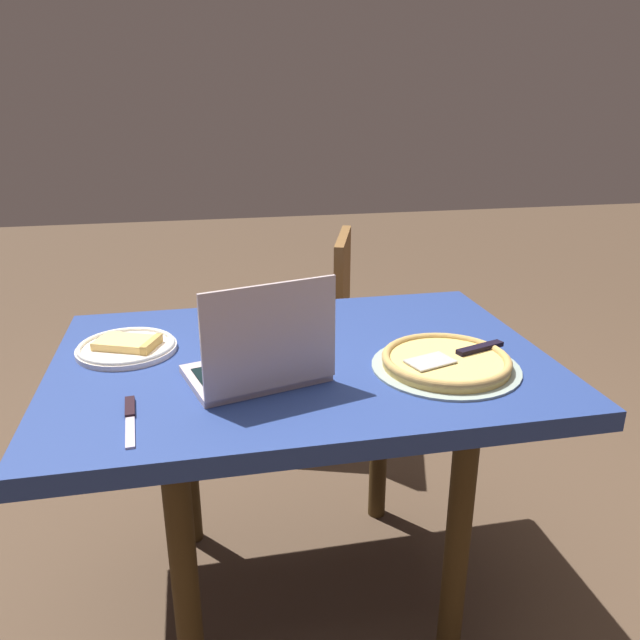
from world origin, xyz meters
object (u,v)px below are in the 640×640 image
Objects in this scene: dining_table at (302,387)px; table_knife at (130,416)px; chair_near at (314,324)px; pizza_plate at (127,347)px; pizza_tray at (446,361)px; laptop at (261,360)px.

table_knife is at bearing -148.24° from dining_table.
table_knife is at bearing -117.53° from chair_near.
table_knife is (0.04, -0.36, -0.01)m from pizza_plate.
table_knife is (-0.40, -0.25, 0.09)m from dining_table.
chair_near is (0.62, 1.18, -0.28)m from table_knife.
chair_near reaches higher than pizza_tray.
laptop is 0.31m from table_knife.
chair_near reaches higher than pizza_plate.
chair_near is at bearing 77.02° from dining_table.
dining_table is 5.97× the size of table_knife.
pizza_tray is 0.41× the size of chair_near.
pizza_plate is 1.09m from chair_near.
laptop is 0.98× the size of pizza_tray.
dining_table is 0.38m from pizza_tray.
pizza_tray is (0.33, -0.15, 0.11)m from dining_table.
pizza_tray is at bearing -24.02° from dining_table.
pizza_plate is at bearing 161.16° from pizza_tray.
chair_near is at bearing 96.07° from pizza_tray.
laptop is 0.41m from pizza_plate.
pizza_tray reaches higher than dining_table.
laptop reaches higher than table_knife.
pizza_tray is 0.74m from table_knife.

